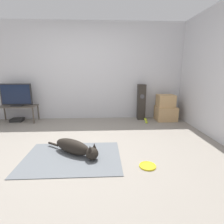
# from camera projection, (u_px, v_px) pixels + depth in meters

# --- Properties ---
(ground_plane) EXTENTS (12.00, 12.00, 0.00)m
(ground_plane) POSITION_uv_depth(u_px,v_px,m) (79.00, 151.00, 2.95)
(ground_plane) COLOR gray
(wall_back) EXTENTS (8.00, 0.06, 2.55)m
(wall_back) POSITION_uv_depth(u_px,v_px,m) (87.00, 72.00, 4.69)
(wall_back) COLOR silver
(wall_back) RESTS_ON ground_plane
(area_rug) EXTENTS (1.48, 1.07, 0.01)m
(area_rug) POSITION_uv_depth(u_px,v_px,m) (72.00, 157.00, 2.71)
(area_rug) COLOR slate
(area_rug) RESTS_ON ground_plane
(dog) EXTENTS (0.91, 0.66, 0.25)m
(dog) POSITION_uv_depth(u_px,v_px,m) (76.00, 148.00, 2.77)
(dog) COLOR black
(dog) RESTS_ON area_rug
(frisbee) EXTENTS (0.24, 0.24, 0.03)m
(frisbee) POSITION_uv_depth(u_px,v_px,m) (148.00, 166.00, 2.45)
(frisbee) COLOR yellow
(frisbee) RESTS_ON ground_plane
(cardboard_box_lower) EXTENTS (0.53, 0.44, 0.37)m
(cardboard_box_lower) POSITION_uv_depth(u_px,v_px,m) (166.00, 114.00, 4.71)
(cardboard_box_lower) COLOR tan
(cardboard_box_lower) RESTS_ON ground_plane
(cardboard_box_upper) EXTENTS (0.44, 0.37, 0.32)m
(cardboard_box_upper) POSITION_uv_depth(u_px,v_px,m) (166.00, 101.00, 4.64)
(cardboard_box_upper) COLOR tan
(cardboard_box_upper) RESTS_ON cardboard_box_lower
(floor_speaker) EXTENTS (0.20, 0.20, 0.96)m
(floor_speaker) POSITION_uv_depth(u_px,v_px,m) (141.00, 102.00, 4.75)
(floor_speaker) COLOR #2D2823
(floor_speaker) RESTS_ON ground_plane
(tv_stand) EXTENTS (0.95, 0.41, 0.43)m
(tv_stand) POSITION_uv_depth(u_px,v_px,m) (18.00, 108.00, 4.53)
(tv_stand) COLOR brown
(tv_stand) RESTS_ON ground_plane
(tv) EXTENTS (0.78, 0.20, 0.57)m
(tv) POSITION_uv_depth(u_px,v_px,m) (16.00, 95.00, 4.45)
(tv) COLOR #232326
(tv) RESTS_ON tv_stand
(tennis_ball_by_boxes) EXTENTS (0.07, 0.07, 0.07)m
(tennis_ball_by_boxes) POSITION_uv_depth(u_px,v_px,m) (145.00, 119.00, 4.73)
(tennis_ball_by_boxes) COLOR #C6E033
(tennis_ball_by_boxes) RESTS_ON ground_plane
(tennis_ball_near_speaker) EXTENTS (0.07, 0.07, 0.07)m
(tennis_ball_near_speaker) POSITION_uv_depth(u_px,v_px,m) (146.00, 120.00, 4.64)
(tennis_ball_near_speaker) COLOR #C6E033
(tennis_ball_near_speaker) RESTS_ON ground_plane
(tennis_ball_loose_on_carpet) EXTENTS (0.07, 0.07, 0.07)m
(tennis_ball_loose_on_carpet) POSITION_uv_depth(u_px,v_px,m) (146.00, 122.00, 4.44)
(tennis_ball_loose_on_carpet) COLOR #C6E033
(tennis_ball_loose_on_carpet) RESTS_ON ground_plane
(game_console) EXTENTS (0.30, 0.24, 0.08)m
(game_console) POSITION_uv_depth(u_px,v_px,m) (17.00, 120.00, 4.63)
(game_console) COLOR black
(game_console) RESTS_ON ground_plane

